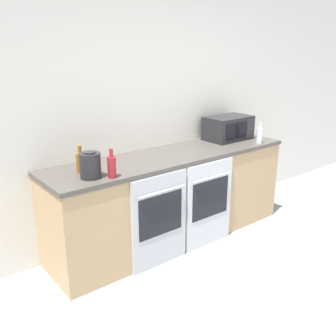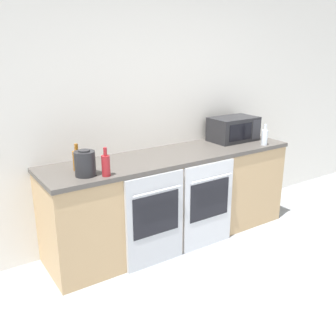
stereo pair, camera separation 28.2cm
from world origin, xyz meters
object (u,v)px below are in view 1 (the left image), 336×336
microwave (228,128)px  bottle_amber (81,162)px  kettle (90,165)px  bottle_red (112,166)px  oven_left (160,221)px  bottle_clear (260,135)px  oven_right (209,204)px

microwave → bottle_amber: (-1.83, -0.06, -0.04)m
kettle → bottle_red: bearing=-36.2°
microwave → bottle_red: (-1.69, -0.33, -0.04)m
oven_left → microwave: microwave is taller
bottle_red → oven_left: bearing=-12.1°
bottle_clear → bottle_amber: bearing=172.1°
bottle_clear → oven_left: bearing=-176.5°
bottle_clear → kettle: bottle_clear is taller
oven_left → bottle_clear: bearing=3.5°
microwave → bottle_red: size_ratio=2.20×
microwave → bottle_red: bearing=-168.9°
bottle_red → kettle: (-0.14, 0.10, 0.01)m
bottle_amber → kettle: bearing=-89.7°
oven_right → bottle_clear: (0.82, 0.09, 0.56)m
bottle_amber → bottle_clear: bearing=-7.9°
bottle_clear → bottle_red: bearing=180.0°
oven_left → bottle_amber: 0.86m
oven_left → microwave: bearing=18.1°
oven_right → microwave: (0.68, 0.42, 0.60)m
microwave → oven_left: bearing=-161.9°
oven_right → bottle_amber: bearing=162.6°
oven_right → bottle_amber: 1.33m
microwave → bottle_clear: microwave is taller
kettle → bottle_clear: bearing=-2.9°
bottle_clear → oven_right: bearing=-174.0°
oven_right → bottle_amber: size_ratio=3.78×
bottle_amber → kettle: 0.17m
oven_right → microwave: microwave is taller
kettle → bottle_amber: bearing=90.3°
microwave → bottle_clear: bearing=-67.6°
oven_right → microwave: size_ratio=1.66×
oven_left → kettle: 0.81m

